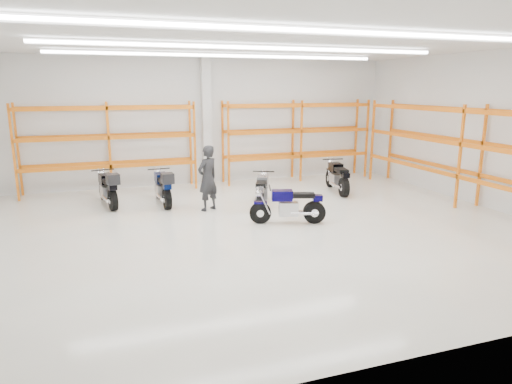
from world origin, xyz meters
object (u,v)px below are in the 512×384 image
object	(u,v)px
motorcycle_back_b	(163,188)
motorcycle_back_c	(262,191)
motorcycle_back_a	(108,189)
structural_column	(207,122)
motorcycle_back_d	(338,178)
standing_man	(208,178)
motorcycle_main	(291,206)

from	to	relation	value
motorcycle_back_b	motorcycle_back_c	bearing A→B (deg)	-22.29
motorcycle_back_a	structural_column	distance (m)	4.58
motorcycle_back_d	structural_column	xyz separation A→B (m)	(-3.79, 2.89, 1.75)
motorcycle_back_b	standing_man	world-z (taller)	standing_man
motorcycle_back_b	motorcycle_back_d	world-z (taller)	motorcycle_back_b
motorcycle_back_c	motorcycle_back_d	distance (m)	3.16
structural_column	motorcycle_main	bearing A→B (deg)	-81.07
motorcycle_main	motorcycle_back_a	distance (m)	5.56
standing_man	structural_column	xyz separation A→B (m)	(0.84, 3.71, 1.31)
motorcycle_main	motorcycle_back_b	bearing A→B (deg)	133.75
standing_man	structural_column	bearing A→B (deg)	-133.24
motorcycle_back_a	motorcycle_back_d	distance (m)	7.35
motorcycle_main	standing_man	xyz separation A→B (m)	(-1.74, 1.99, 0.48)
motorcycle_back_c	motorcycle_back_a	bearing A→B (deg)	161.13
motorcycle_back_b	motorcycle_back_d	size ratio (longest dim) A/B	1.00
motorcycle_main	motorcycle_back_b	size ratio (longest dim) A/B	0.90
motorcycle_main	motorcycle_back_c	bearing A→B (deg)	94.03
motorcycle_main	motorcycle_back_a	bearing A→B (deg)	142.95
motorcycle_back_d	motorcycle_main	bearing A→B (deg)	-135.91
motorcycle_back_a	motorcycle_back_c	world-z (taller)	motorcycle_back_a
motorcycle_main	structural_column	xyz separation A→B (m)	(-0.89, 5.69, 1.79)
motorcycle_back_c	motorcycle_back_b	bearing A→B (deg)	157.71
standing_man	motorcycle_back_a	bearing A→B (deg)	-57.22
motorcycle_back_d	structural_column	size ratio (longest dim) A/B	0.48
motorcycle_main	motorcycle_back_d	xyz separation A→B (m)	(2.89, 2.80, 0.04)
motorcycle_back_b	structural_column	bearing A→B (deg)	53.62
motorcycle_main	standing_man	world-z (taller)	standing_man
motorcycle_back_d	standing_man	world-z (taller)	standing_man
motorcycle_back_a	motorcycle_back_d	bearing A→B (deg)	-4.29
motorcycle_back_a	standing_man	distance (m)	3.05
motorcycle_back_a	motorcycle_back_c	size ratio (longest dim) A/B	1.15
motorcycle_back_a	motorcycle_back_b	bearing A→B (deg)	-12.55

